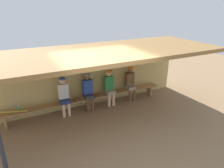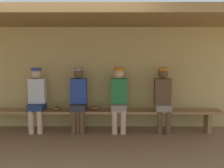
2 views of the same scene
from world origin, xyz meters
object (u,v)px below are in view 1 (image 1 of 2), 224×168
Objects in this scene: bench at (88,99)px; baseball_bat at (13,112)px; player_in_blue at (64,95)px; player_with_sunglasses at (109,86)px; player_rightmost at (130,82)px; baseball_glove_worn at (97,95)px; water_bottle_clear at (19,108)px; player_near_post at (88,90)px; baseball_glove_dark_brown at (76,99)px.

baseball_bat is (-2.49, -0.00, 0.11)m from bench.
player_in_blue is 1.54× the size of baseball_bat.
bench is 4.46× the size of player_with_sunglasses.
player_with_sunglasses is 1.54× the size of baseball_bat.
player_rightmost is 1.45m from baseball_glove_worn.
bench is at bearing -166.09° from baseball_glove_worn.
player_in_blue is at bearing 180.00° from player_with_sunglasses.
baseball_glove_worn is at bearing -0.57° from water_bottle_clear.
player_rightmost is 5.60× the size of baseball_glove_worn.
player_near_post is at bearing 16.60° from baseball_bat.
player_with_sunglasses is (0.87, 0.00, 0.36)m from bench.
player_near_post reaches higher than baseball_glove_worn.
water_bottle_clear reaches higher than baseball_glove_worn.
player_in_blue is at bearing 73.63° from baseball_glove_dark_brown.
player_near_post is (-0.85, 0.00, 0.00)m from player_with_sunglasses.
bench is 0.36m from player_near_post.
player_in_blue is 5.60× the size of baseball_glove_dark_brown.
baseball_bat is at bearing -179.88° from player_in_blue.
player_near_post is 1.77m from player_rightmost.
baseball_glove_worn is (2.64, -0.03, -0.05)m from water_bottle_clear.
player_rightmost is 1.00× the size of player_in_blue.
player_rightmost and player_in_blue have the same top height.
player_near_post reaches higher than baseball_bat.
bench is 4.46× the size of player_rightmost.
player_in_blue is (-0.87, 0.00, 0.00)m from player_near_post.
bench is 4.46× the size of player_in_blue.
player_with_sunglasses is 1.33m from baseball_glove_dark_brown.
baseball_glove_dark_brown reaches higher than baseball_bat.
player_with_sunglasses is 3.16m from water_bottle_clear.
player_with_sunglasses is 1.00× the size of player_near_post.
baseball_bat is at bearing -174.44° from water_bottle_clear.
bench is 6.87× the size of baseball_bat.
player_near_post and player_in_blue have the same top height.
player_rightmost reaches higher than baseball_bat.
player_rightmost is 4.08m from water_bottle_clear.
bench is 25.00× the size of baseball_glove_dark_brown.
baseball_glove_worn is (-0.51, -0.01, -0.24)m from player_with_sunglasses.
baseball_glove_worn is (-1.43, -0.01, -0.24)m from player_rightmost.
player_with_sunglasses is 5.60× the size of baseball_glove_worn.
player_rightmost reaches higher than water_bottle_clear.
player_in_blue reaches higher than bench.
bench is 0.46m from baseball_glove_dark_brown.
player_in_blue is 6.54× the size of water_bottle_clear.
player_near_post is 5.60× the size of baseball_glove_dark_brown.
baseball_glove_dark_brown is at bearing -179.01° from player_rightmost.
player_near_post is 0.87m from player_in_blue.
player_with_sunglasses is at bearing 0.00° from player_in_blue.
player_rightmost is at bearing -100.05° from baseball_glove_dark_brown.
water_bottle_clear is 0.86× the size of baseball_glove_worn.
baseball_glove_dark_brown is 0.80m from baseball_glove_worn.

